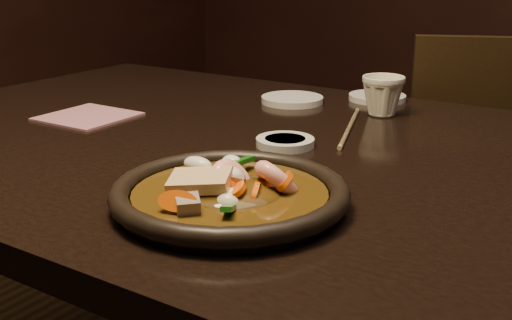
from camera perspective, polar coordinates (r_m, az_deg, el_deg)
The scene contains 10 objects.
table at distance 0.99m, azimuth 4.18°, elevation -3.47°, with size 1.60×0.90×0.75m.
chair at distance 1.64m, azimuth 19.50°, elevation -3.19°, with size 0.54×0.54×0.87m.
plate at distance 0.75m, azimuth -2.32°, elevation -3.12°, with size 0.28×0.28×0.03m.
stirfry at distance 0.75m, azimuth -2.35°, elevation -2.69°, with size 0.16×0.19×0.06m.
soy_dish at distance 0.99m, azimuth 2.61°, elevation 1.60°, with size 0.09×0.09×0.01m, color beige.
saucer_left at distance 1.29m, azimuth 3.24°, elevation 5.39°, with size 0.12×0.12×0.01m, color beige.
saucer_right at distance 1.33m, azimuth 10.72°, elevation 5.49°, with size 0.11×0.11×0.01m, color beige.
tea_cup at distance 1.20m, azimuth 11.21°, elevation 5.74°, with size 0.08×0.07×0.08m, color beige.
chopsticks at distance 1.10m, azimuth 8.31°, elevation 2.91°, with size 0.09×0.25×0.01m.
napkin at distance 1.21m, azimuth -14.71°, elevation 3.76°, with size 0.15×0.15×0.00m, color #945B66.
Camera 1 is at (0.44, -0.81, 1.03)m, focal length 45.00 mm.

